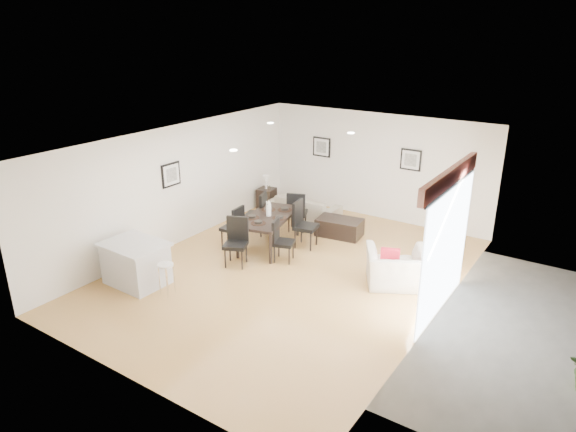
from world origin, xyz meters
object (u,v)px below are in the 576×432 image
Objects in this scene: dining_chair_enear at (280,238)px; dining_chair_foot at (297,210)px; bar_stool at (166,268)px; dining_chair_wnear at (235,225)px; dining_chair_head at (237,238)px; coffee_table at (339,227)px; side_table at (267,198)px; dining_table at (269,219)px; dining_chair_efar at (302,221)px; sofa at (305,207)px; kitchen_island at (136,263)px; armchair at (396,268)px; dining_chair_wfar at (259,211)px.

dining_chair_enear is 0.92× the size of dining_chair_foot.
dining_chair_wnear is at bearing 98.43° from bar_stool.
dining_chair_head is 0.97× the size of coffee_table.
dining_chair_wnear is 1.67m from dining_chair_foot.
side_table is (-1.58, 0.94, -0.27)m from dining_chair_foot.
coffee_table is 2.64m from side_table.
dining_table is 2.10× the size of dining_chair_enear.
dining_chair_wnear reaches higher than coffee_table.
bar_stool is (0.36, -2.42, 0.01)m from dining_chair_wnear.
dining_chair_efar is 1.66m from dining_chair_head.
dining_chair_foot is at bearing 75.47° from dining_table.
sofa is 1.79× the size of coffee_table.
dining_chair_head is at bearing 66.00° from dining_chair_foot.
dining_table is 1.82m from coffee_table.
dining_chair_efar is 0.87× the size of kitchen_island.
coffee_table is at bearing 41.76° from dining_table.
armchair is at bearing 34.29° from kitchen_island.
kitchen_island is (-1.73, -2.39, -0.09)m from dining_chair_enear.
bar_stool is (0.08, -4.94, 0.26)m from sofa.
armchair is 4.33m from bar_stool.
dining_chair_head is (-0.67, -0.63, 0.06)m from dining_chair_enear.
dining_chair_enear is 2.55m from bar_stool.
coffee_table is at bearing 101.57° from dining_chair_wfar.
dining_chair_head is at bearing 82.52° from bar_stool.
bar_stool is at bearing -75.30° from side_table.
bar_stool is at bearing 9.17° from armchair.
dining_chair_efar is at bearing 68.99° from dining_chair_wfar.
dining_chair_efar is at bearing -17.20° from dining_chair_enear.
coffee_table is at bearing 154.03° from sofa.
sofa is at bearing 90.92° from bar_stool.
dining_table is 3.07m from kitchen_island.
dining_chair_enear is at bearing 55.77° from kitchen_island.
dining_table is 3.36× the size of side_table.
bar_stool reaches higher than side_table.
kitchen_island is (-1.71, -3.28, -0.17)m from dining_chair_efar.
dining_chair_wfar is at bearing 79.32° from sofa.
sofa is at bearing 20.15° from dining_chair_efar.
dining_chair_foot is at bearing 114.86° from dining_chair_wfar.
dining_chair_wnear reaches higher than sofa.
armchair is at bearing -113.16° from dining_chair_efar.
armchair is 1.18× the size of dining_chair_wnear.
dining_chair_efar is 1.02× the size of coffee_table.
dining_chair_wfar is 1.95m from coffee_table.
armchair is 0.92× the size of kitchen_island.
kitchen_island reaches higher than sofa.
dining_chair_efar is at bearing -42.57° from armchair.
dining_chair_enear is 1.60× the size of side_table.
coffee_table is at bearing 176.77° from dining_chair_foot.
armchair is 2.51m from dining_chair_enear.
dining_chair_wfar is 1.67m from dining_chair_head.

